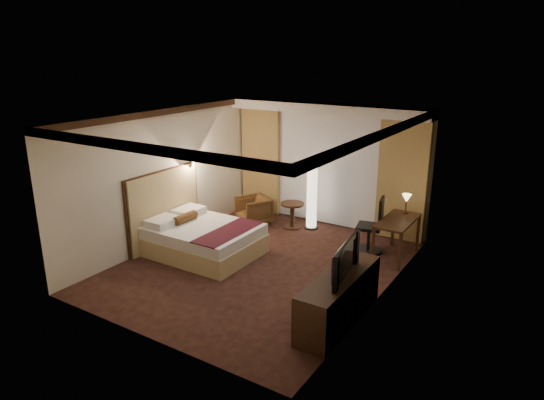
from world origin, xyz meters
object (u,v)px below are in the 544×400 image
Objects in this scene: floor_lamp at (312,197)px; dresser at (339,298)px; armchair at (254,209)px; office_chair at (369,225)px; side_table at (292,215)px; desk at (396,238)px; television at (339,254)px; bed at (204,240)px.

dresser is (2.13, -3.18, -0.34)m from floor_lamp.
dresser is at bearing -56.27° from floor_lamp.
office_chair is (2.79, -0.15, 0.22)m from armchair.
desk is (2.44, -0.32, 0.09)m from side_table.
floor_lamp reaches higher than dresser.
side_table is 3.95m from television.
floor_lamp reaches higher than office_chair.
desk is (3.32, -0.10, 0.03)m from armchair.
side_table is 0.51× the size of television.
armchair is 0.48× the size of floor_lamp.
office_chair is at bearing 34.00° from bed.
armchair is 2.80m from office_chair.
side_table is 2.47m from desk.
television is at bearing 180.00° from dresser.
floor_lamp is 3.83m from television.
television is (2.46, -2.99, 0.77)m from side_table.
side_table is 0.40× the size of floor_lamp.
television is (3.34, -2.76, 0.71)m from armchair.
dresser is (0.58, -2.61, -0.20)m from office_chair.
floor_lamp is at bearing 147.03° from office_chair.
dresser is (0.05, -2.66, -0.01)m from desk.
side_table is 0.31× the size of dresser.
bed is 1.05× the size of dresser.
office_chair is 0.99× the size of television.
armchair is at bearing 178.30° from desk.
floor_lamp is 1.66m from office_chair.
side_table is at bearing 156.28° from office_chair.
television is (-0.03, 0.00, 0.69)m from dresser.
side_table is at bearing 71.67° from bed.
television reaches higher than office_chair.
dresser reaches higher than side_table.
floor_lamp is (1.24, 0.42, 0.37)m from armchair.
office_chair is at bearing -11.06° from side_table.
bed reaches higher than side_table.
armchair is at bearing 164.29° from office_chair.
office_chair is (1.55, -0.57, -0.15)m from floor_lamp.
television reaches higher than dresser.
bed is 3.18m from office_chair.
armchair is (-0.17, 1.92, 0.05)m from bed.
dresser is at bearing -14.71° from bed.
office_chair reaches higher than dresser.
floor_lamp reaches higher than desk.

